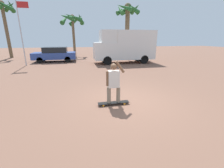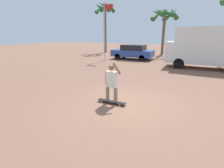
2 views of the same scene
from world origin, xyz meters
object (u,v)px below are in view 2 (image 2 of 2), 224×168
(palm_tree_far_left, at_px, (105,12))
(flagpole, at_px, (105,28))
(person_skateboarder, at_px, (112,81))
(parked_car_blue, at_px, (133,52))
(skateboard, at_px, (112,102))
(palm_tree_center_background, at_px, (164,16))
(camper_van, at_px, (210,47))

(palm_tree_far_left, bearing_deg, flagpole, -61.08)
(person_skateboarder, relative_size, parked_car_blue, 0.36)
(parked_car_blue, relative_size, flagpole, 0.77)
(parked_car_blue, xyz_separation_m, flagpole, (-2.20, -1.94, 2.35))
(skateboard, height_order, palm_tree_far_left, palm_tree_far_left)
(palm_tree_center_background, relative_size, flagpole, 1.03)
(camper_van, distance_m, parked_car_blue, 7.36)
(parked_car_blue, bearing_deg, palm_tree_far_left, 140.90)
(skateboard, distance_m, flagpole, 11.87)
(flagpole, bearing_deg, skateboard, -59.64)
(skateboard, distance_m, palm_tree_far_left, 19.92)
(palm_tree_center_background, bearing_deg, palm_tree_far_left, -175.10)
(palm_tree_far_left, height_order, flagpole, palm_tree_far_left)
(parked_car_blue, bearing_deg, flagpole, -138.49)
(person_skateboarder, height_order, flagpole, flagpole)
(skateboard, height_order, camper_van, camper_van)
(parked_car_blue, relative_size, palm_tree_center_background, 0.75)
(parked_car_blue, xyz_separation_m, palm_tree_center_background, (1.88, 5.49, 3.83))
(skateboard, bearing_deg, palm_tree_far_left, 119.78)
(skateboard, height_order, person_skateboarder, person_skateboarder)
(skateboard, relative_size, person_skateboarder, 0.75)
(skateboard, xyz_separation_m, palm_tree_center_background, (-1.72, 17.33, 4.54))
(palm_tree_center_background, bearing_deg, skateboard, -84.33)
(parked_car_blue, bearing_deg, person_skateboarder, -73.09)
(camper_van, height_order, palm_tree_far_left, palm_tree_far_left)
(camper_van, bearing_deg, palm_tree_far_left, 150.93)
(person_skateboarder, distance_m, palm_tree_far_left, 19.72)
(person_skateboarder, relative_size, flagpole, 0.28)
(palm_tree_far_left, bearing_deg, person_skateboarder, -60.23)
(person_skateboarder, distance_m, parked_car_blue, 12.38)
(palm_tree_far_left, relative_size, flagpole, 1.22)
(person_skateboarder, xyz_separation_m, flagpole, (-5.79, 9.90, 2.23))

